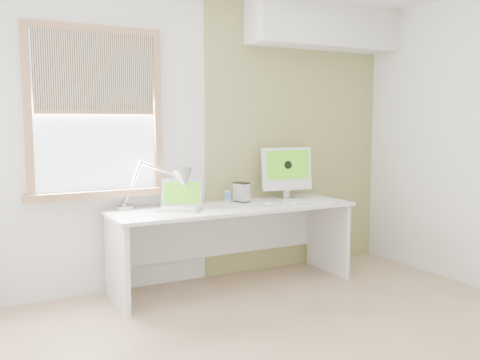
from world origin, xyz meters
TOP-DOWN VIEW (x-y plane):
  - room at (0.00, 0.00)m, footprint 4.04×3.54m
  - accent_wall at (1.00, 1.74)m, footprint 2.00×0.02m
  - soffit at (1.20, 1.57)m, footprint 1.60×0.40m
  - window at (-1.00, 1.71)m, footprint 1.20×0.14m
  - desk at (0.10, 1.44)m, footprint 2.20×0.70m
  - desk_lamp at (-0.41, 1.53)m, footprint 0.69×0.44m
  - laptop at (-0.38, 1.42)m, footprint 0.45×0.43m
  - phone_dock at (0.13, 1.55)m, footprint 0.07×0.07m
  - external_drive at (0.28, 1.55)m, footprint 0.13×0.16m
  - imac at (0.77, 1.55)m, footprint 0.51×0.19m
  - keyboard at (0.85, 1.20)m, footprint 0.43×0.14m
  - mouse at (0.38, 1.23)m, footprint 0.10×0.13m

SIDE VIEW (x-z plane):
  - desk at x=0.10m, z-range 0.17..0.90m
  - keyboard at x=0.85m, z-range 0.73..0.75m
  - mouse at x=0.38m, z-range 0.73..0.76m
  - phone_dock at x=0.13m, z-range 0.70..0.82m
  - laptop at x=-0.38m, z-range 0.67..0.92m
  - external_drive at x=0.28m, z-range 0.73..0.91m
  - desk_lamp at x=-0.41m, z-range 0.74..1.16m
  - imac at x=0.77m, z-range 0.76..1.25m
  - room at x=0.00m, z-range -0.02..2.62m
  - accent_wall at x=1.00m, z-range 0.00..2.60m
  - window at x=-1.00m, z-range 0.83..2.25m
  - soffit at x=1.20m, z-range 2.19..2.61m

